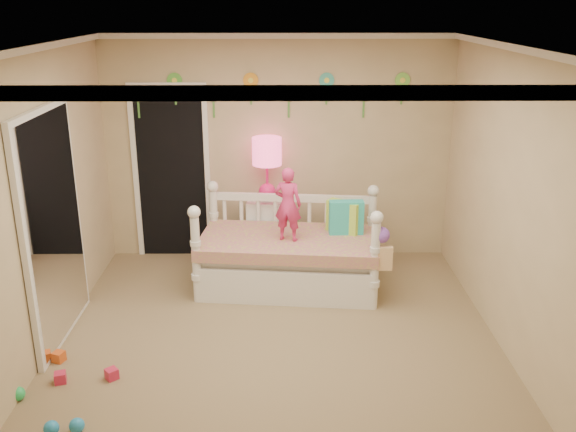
{
  "coord_description": "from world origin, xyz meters",
  "views": [
    {
      "loc": [
        0.05,
        -4.87,
        2.94
      ],
      "look_at": [
        0.1,
        0.6,
        1.05
      ],
      "focal_mm": 39.1,
      "sensor_mm": 36.0,
      "label": 1
    }
  ],
  "objects_px": {
    "daybed": "(288,241)",
    "table_lamp": "(267,159)",
    "nightstand": "(268,230)",
    "child": "(288,204)"
  },
  "relations": [
    {
      "from": "daybed",
      "to": "table_lamp",
      "type": "distance_m",
      "value": 1.05
    },
    {
      "from": "daybed",
      "to": "table_lamp",
      "type": "xyz_separation_m",
      "value": [
        -0.24,
        0.72,
        0.72
      ]
    },
    {
      "from": "nightstand",
      "to": "table_lamp",
      "type": "distance_m",
      "value": 0.86
    },
    {
      "from": "nightstand",
      "to": "table_lamp",
      "type": "relative_size",
      "value": 1.02
    },
    {
      "from": "daybed",
      "to": "nightstand",
      "type": "height_order",
      "value": "daybed"
    },
    {
      "from": "child",
      "to": "nightstand",
      "type": "height_order",
      "value": "child"
    },
    {
      "from": "daybed",
      "to": "child",
      "type": "distance_m",
      "value": 0.46
    },
    {
      "from": "nightstand",
      "to": "table_lamp",
      "type": "xyz_separation_m",
      "value": [
        0.0,
        0.0,
        0.86
      ]
    },
    {
      "from": "nightstand",
      "to": "child",
      "type": "bearing_deg",
      "value": -67.52
    },
    {
      "from": "daybed",
      "to": "child",
      "type": "bearing_deg",
      "value": -88.19
    }
  ]
}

